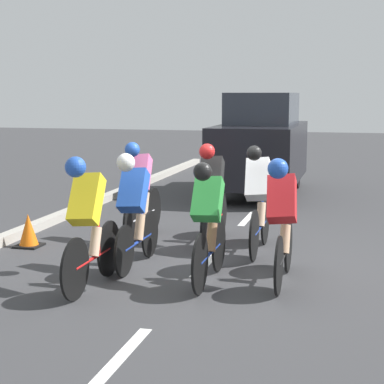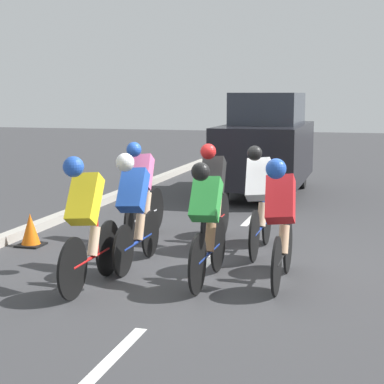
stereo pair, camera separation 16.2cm
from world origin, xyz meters
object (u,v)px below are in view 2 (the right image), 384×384
(cyclist_red, at_px, (281,218))
(cyclist_green, at_px, (207,221))
(cyclist_black, at_px, (214,191))
(support_car, at_px, (266,145))
(cyclist_white, at_px, (259,198))
(traffic_cone, at_px, (30,230))
(cyclist_yellow, at_px, (86,219))
(cyclist_pink, at_px, (142,189))
(cyclist_blue, at_px, (134,206))

(cyclist_red, xyz_separation_m, cyclist_green, (0.84, 0.18, -0.05))
(cyclist_black, distance_m, cyclist_green, 2.04)
(cyclist_green, bearing_deg, support_car, -86.42)
(cyclist_white, height_order, traffic_cone, cyclist_white)
(cyclist_white, relative_size, cyclist_yellow, 1.04)
(cyclist_pink, bearing_deg, traffic_cone, 31.51)
(cyclist_pink, bearing_deg, cyclist_black, 179.41)
(cyclist_pink, distance_m, cyclist_red, 3.00)
(cyclist_yellow, bearing_deg, cyclist_blue, -101.03)
(cyclist_black, relative_size, traffic_cone, 3.45)
(cyclist_pink, xyz_separation_m, cyclist_green, (-1.54, 2.01, -0.03))
(cyclist_white, bearing_deg, cyclist_black, -27.47)
(cyclist_blue, bearing_deg, cyclist_black, -113.09)
(cyclist_white, distance_m, cyclist_black, 0.85)
(cyclist_red, bearing_deg, cyclist_blue, -7.60)
(cyclist_white, distance_m, cyclist_green, 1.65)
(cyclist_white, relative_size, traffic_cone, 3.52)
(traffic_cone, bearing_deg, cyclist_red, 166.06)
(cyclist_red, bearing_deg, support_car, -79.31)
(cyclist_white, relative_size, cyclist_red, 1.05)
(traffic_cone, bearing_deg, cyclist_yellow, 135.23)
(cyclist_black, bearing_deg, traffic_cone, 18.67)
(cyclist_pink, distance_m, cyclist_white, 1.93)
(cyclist_green, bearing_deg, cyclist_pink, -52.50)
(cyclist_blue, bearing_deg, cyclist_pink, -73.39)
(cyclist_red, xyz_separation_m, support_car, (1.28, -6.75, 0.31))
(cyclist_black, relative_size, support_car, 0.43)
(cyclist_pink, relative_size, cyclist_blue, 1.05)
(cyclist_pink, relative_size, traffic_cone, 3.51)
(cyclist_yellow, relative_size, cyclist_blue, 1.02)
(cyclist_pink, distance_m, traffic_cone, 1.77)
(cyclist_pink, xyz_separation_m, support_car, (-1.11, -4.93, 0.33))
(cyclist_red, distance_m, cyclist_blue, 1.93)
(cyclist_blue, relative_size, traffic_cone, 3.34)
(cyclist_white, bearing_deg, cyclist_pink, -12.05)
(traffic_cone, bearing_deg, cyclist_green, 159.19)
(cyclist_red, relative_size, cyclist_green, 0.98)
(cyclist_yellow, relative_size, traffic_cone, 3.40)
(cyclist_white, xyz_separation_m, traffic_cone, (3.32, 0.48, -0.56))
(cyclist_blue, relative_size, cyclist_green, 0.97)
(cyclist_pink, distance_m, cyclist_green, 2.54)
(cyclist_pink, relative_size, cyclist_yellow, 1.03)
(cyclist_yellow, xyz_separation_m, support_car, (-0.84, -7.50, 0.30))
(cyclist_pink, distance_m, cyclist_black, 1.13)
(cyclist_black, xyz_separation_m, cyclist_green, (-0.41, 2.00, -0.04))
(cyclist_yellow, distance_m, traffic_cone, 2.48)
(cyclist_red, relative_size, cyclist_blue, 1.00)
(cyclist_white, height_order, support_car, support_car)
(cyclist_blue, height_order, cyclist_black, cyclist_black)
(cyclist_yellow, relative_size, support_car, 0.42)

